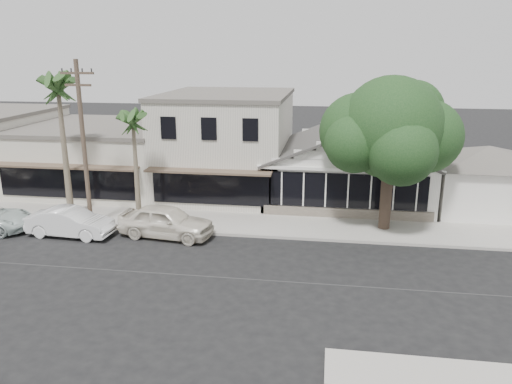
% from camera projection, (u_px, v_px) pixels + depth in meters
% --- Properties ---
extents(ground, '(140.00, 140.00, 0.00)m').
position_uv_depth(ground, '(233.00, 278.00, 21.36)').
color(ground, black).
rests_on(ground, ground).
extents(sidewalk_north, '(90.00, 3.50, 0.15)m').
position_uv_depth(sidewalk_north, '(120.00, 218.00, 28.91)').
color(sidewalk_north, '#9E9991').
rests_on(sidewalk_north, ground).
extents(corner_shop, '(10.40, 8.60, 5.10)m').
position_uv_depth(corner_shop, '(347.00, 161.00, 31.80)').
color(corner_shop, white).
rests_on(corner_shop, ground).
extents(side_cottage, '(6.00, 6.00, 3.00)m').
position_uv_depth(side_cottage, '(485.00, 187.00, 30.00)').
color(side_cottage, white).
rests_on(side_cottage, ground).
extents(row_building_near, '(8.00, 10.00, 6.50)m').
position_uv_depth(row_building_near, '(227.00, 145.00, 33.75)').
color(row_building_near, silver).
rests_on(row_building_near, ground).
extents(row_building_midnear, '(10.00, 10.00, 4.20)m').
position_uv_depth(row_building_midnear, '(103.00, 157.00, 35.35)').
color(row_building_midnear, beige).
rests_on(row_building_midnear, ground).
extents(utility_pole, '(1.80, 0.24, 9.00)m').
position_uv_depth(utility_pole, '(83.00, 141.00, 26.29)').
color(utility_pole, brown).
rests_on(utility_pole, ground).
extents(car_0, '(5.20, 2.63, 1.70)m').
position_uv_depth(car_0, '(166.00, 221.00, 25.93)').
color(car_0, silver).
rests_on(car_0, ground).
extents(car_1, '(4.63, 1.85, 1.50)m').
position_uv_depth(car_1, '(70.00, 222.00, 26.07)').
color(car_1, white).
rests_on(car_1, ground).
extents(shade_tree, '(7.44, 6.72, 8.25)m').
position_uv_depth(shade_tree, '(389.00, 130.00, 25.82)').
color(shade_tree, '#433329').
rests_on(shade_tree, ground).
extents(palm_east, '(2.74, 2.74, 6.73)m').
position_uv_depth(palm_east, '(133.00, 121.00, 26.74)').
color(palm_east, '#726651').
rests_on(palm_east, ground).
extents(palm_mid, '(3.33, 3.33, 8.73)m').
position_uv_depth(palm_mid, '(58.00, 87.00, 27.29)').
color(palm_mid, '#726651').
rests_on(palm_mid, ground).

